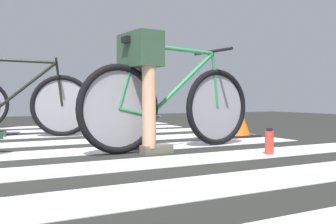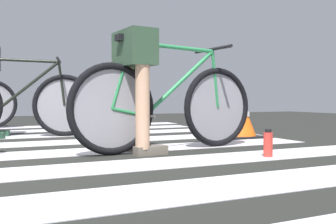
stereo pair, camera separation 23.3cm
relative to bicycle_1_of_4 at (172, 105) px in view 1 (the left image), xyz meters
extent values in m
cube|color=black|center=(-1.09, 0.36, -0.40)|extent=(18.00, 14.00, 0.02)
cube|color=silver|center=(-1.18, -1.31, -0.38)|extent=(5.20, 0.44, 0.00)
cube|color=silver|center=(-0.96, -0.55, -0.38)|extent=(5.20, 0.44, 0.00)
cube|color=silver|center=(-1.12, 0.21, -0.38)|extent=(5.20, 0.44, 0.00)
cube|color=silver|center=(-1.05, 0.95, -0.38)|extent=(5.20, 0.44, 0.00)
cube|color=silver|center=(-1.11, 1.75, -0.38)|extent=(5.20, 0.44, 0.00)
cube|color=silver|center=(-1.21, 2.49, -0.38)|extent=(5.20, 0.44, 0.00)
cube|color=silver|center=(-1.06, 3.27, -0.38)|extent=(5.20, 0.44, 0.00)
torus|color=black|center=(-0.50, -0.06, -0.03)|extent=(0.72, 0.14, 0.72)
torus|color=black|center=(0.51, 0.06, -0.03)|extent=(0.72, 0.14, 0.72)
cylinder|color=gray|center=(-0.50, -0.06, -0.03)|extent=(0.60, 0.07, 0.61)
cylinder|color=gray|center=(0.51, 0.06, -0.03)|extent=(0.60, 0.07, 0.61)
cylinder|color=#2B864D|center=(0.05, 0.01, 0.48)|extent=(0.80, 0.12, 0.05)
cylinder|color=#2B864D|center=(0.11, 0.01, 0.19)|extent=(0.70, 0.11, 0.59)
cylinder|color=#2B864D|center=(-0.28, -0.03, 0.20)|extent=(0.16, 0.05, 0.59)
cylinder|color=#2B864D|center=(-0.36, -0.04, -0.06)|extent=(0.29, 0.06, 0.09)
cylinder|color=#2B864D|center=(-0.42, -0.05, 0.23)|extent=(0.19, 0.05, 0.53)
cylinder|color=#2B864D|center=(0.48, 0.05, 0.22)|extent=(0.09, 0.04, 0.50)
cube|color=black|center=(-0.34, -0.04, 0.52)|extent=(0.25, 0.12, 0.05)
cylinder|color=black|center=(0.45, 0.05, 0.49)|extent=(0.09, 0.52, 0.03)
cylinder|color=#4C4C51|center=(-0.22, -0.03, -0.09)|extent=(0.06, 0.34, 0.02)
cylinder|color=tan|center=(-0.33, 0.10, 0.11)|extent=(0.11, 0.11, 0.88)
cylinder|color=tan|center=(-0.30, -0.17, 0.11)|extent=(0.11, 0.11, 0.88)
cube|color=#2E4832|center=(-0.31, -0.04, 0.45)|extent=(0.26, 0.43, 0.28)
cube|color=#6C6356|center=(-0.26, 0.11, -0.35)|extent=(0.27, 0.13, 0.07)
cube|color=#6C6356|center=(-0.23, -0.17, -0.35)|extent=(0.27, 0.13, 0.07)
torus|color=black|center=(-0.60, 1.59, -0.03)|extent=(0.71, 0.20, 0.72)
cylinder|color=gray|center=(-0.60, 1.59, -0.03)|extent=(0.60, 0.13, 0.61)
cylinder|color=black|center=(-1.05, 1.69, 0.48)|extent=(0.79, 0.19, 0.05)
cylinder|color=black|center=(-1.00, 1.67, 0.19)|extent=(0.69, 0.17, 0.59)
cylinder|color=black|center=(-0.63, 1.60, 0.22)|extent=(0.09, 0.05, 0.50)
cylinder|color=black|center=(-0.66, 1.61, 0.49)|extent=(0.13, 0.52, 0.03)
cylinder|color=red|center=(0.53, -0.63, -0.29)|extent=(0.07, 0.07, 0.19)
cylinder|color=black|center=(0.53, -0.63, -0.19)|extent=(0.05, 0.05, 0.02)
cube|color=black|center=(1.18, 0.65, -0.37)|extent=(0.42, 0.42, 0.02)
cone|color=#EA5B14|center=(1.18, 0.65, -0.15)|extent=(0.37, 0.37, 0.48)
cylinder|color=white|center=(1.18, 0.65, -0.12)|extent=(0.20, 0.20, 0.05)
camera|label=1|loc=(-1.54, -2.90, 0.05)|focal=40.67mm
camera|label=2|loc=(-1.30, -2.90, 0.05)|focal=40.67mm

